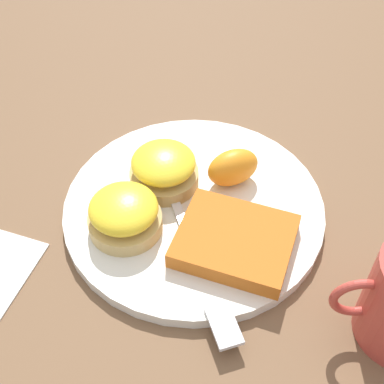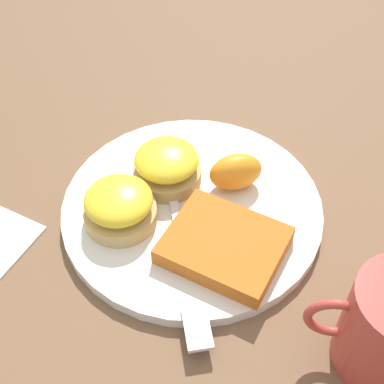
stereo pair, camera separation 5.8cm
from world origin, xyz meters
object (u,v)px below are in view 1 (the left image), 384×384
sandwich_benedict_left (162,168)px  orange_wedge (231,167)px  fork (198,266)px  sandwich_benedict_right (122,214)px  hashbrown_patty (233,241)px

sandwich_benedict_left → orange_wedge: size_ratio=1.31×
sandwich_benedict_left → fork: (-0.04, 0.12, -0.02)m
sandwich_benedict_right → orange_wedge: size_ratio=1.31×
sandwich_benedict_left → orange_wedge: 0.08m
sandwich_benedict_left → fork: size_ratio=0.38×
sandwich_benedict_right → fork: 0.10m
sandwich_benedict_left → hashbrown_patty: bearing=129.6°
sandwich_benedict_left → sandwich_benedict_right: (0.04, 0.07, 0.00)m
sandwich_benedict_left → hashbrown_patty: size_ratio=0.68×
orange_wedge → fork: size_ratio=0.29×
sandwich_benedict_left → sandwich_benedict_right: bearing=60.3°
sandwich_benedict_left → hashbrown_patty: sandwich_benedict_left is taller
sandwich_benedict_right → hashbrown_patty: bearing=167.8°
orange_wedge → hashbrown_patty: bearing=89.0°
fork → sandwich_benedict_left: bearing=-71.0°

